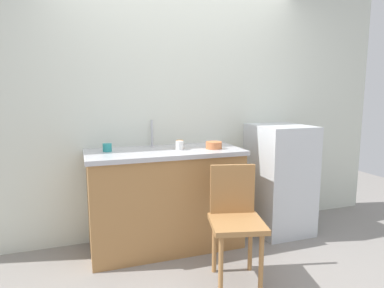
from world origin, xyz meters
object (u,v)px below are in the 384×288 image
object	(u,v)px
terracotta_bowl	(214,145)
cup_orange	(180,144)
cup_teal	(107,148)
refrigerator	(279,178)
cup_white	(180,145)
chair	(235,217)

from	to	relation	value
terracotta_bowl	cup_orange	world-z (taller)	cup_orange
cup_teal	cup_orange	bearing A→B (deg)	-3.17
refrigerator	cup_white	xyz separation A→B (m)	(-1.11, -0.03, 0.41)
refrigerator	cup_orange	world-z (taller)	refrigerator
cup_teal	cup_orange	size ratio (longest dim) A/B	1.05
terracotta_bowl	chair	bearing A→B (deg)	-97.23
cup_teal	cup_white	world-z (taller)	cup_white
cup_teal	terracotta_bowl	bearing A→B (deg)	-9.72
cup_white	cup_orange	bearing A→B (deg)	72.03
refrigerator	chair	bearing A→B (deg)	-140.83
refrigerator	terracotta_bowl	xyz separation A→B (m)	(-0.78, -0.07, 0.41)
cup_teal	cup_orange	xyz separation A→B (m)	(0.67, -0.04, 0.00)
chair	cup_orange	bearing A→B (deg)	119.54
chair	cup_orange	size ratio (longest dim) A/B	11.52
chair	cup_teal	bearing A→B (deg)	151.55
cup_teal	cup_white	xyz separation A→B (m)	(0.64, -0.13, 0.00)
cup_orange	cup_white	bearing A→B (deg)	-107.97
cup_orange	refrigerator	bearing A→B (deg)	-3.32
chair	cup_white	world-z (taller)	cup_white
terracotta_bowl	refrigerator	bearing A→B (deg)	4.83
chair	cup_white	xyz separation A→B (m)	(-0.25, 0.68, 0.48)
chair	cup_teal	distance (m)	1.29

